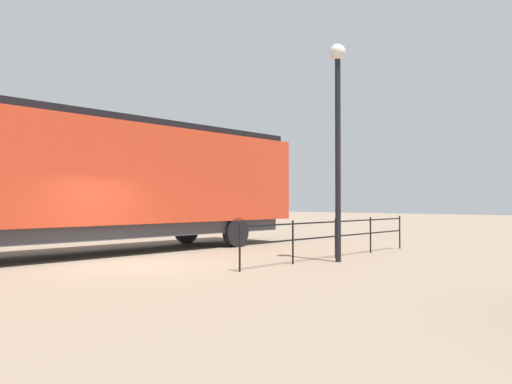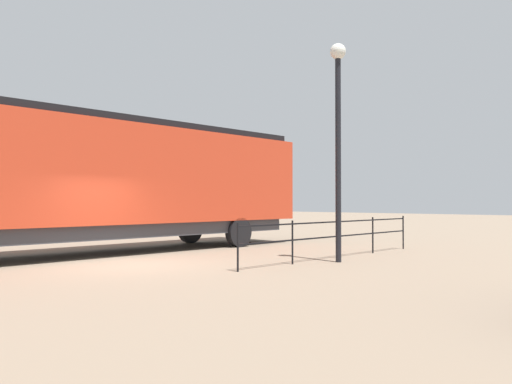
{
  "view_description": "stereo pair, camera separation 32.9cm",
  "coord_description": "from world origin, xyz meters",
  "views": [
    {
      "loc": [
        11.76,
        -7.89,
        1.71
      ],
      "look_at": [
        1.91,
        2.92,
        1.98
      ],
      "focal_mm": 36.17,
      "sensor_mm": 36.0,
      "label": 1
    },
    {
      "loc": [
        12.0,
        -7.67,
        1.71
      ],
      "look_at": [
        1.91,
        2.92,
        1.98
      ],
      "focal_mm": 36.17,
      "sensor_mm": 36.0,
      "label": 2
    }
  ],
  "objects": [
    {
      "name": "ground_plane",
      "position": [
        0.0,
        0.0,
        0.0
      ],
      "size": [
        120.0,
        120.0,
        0.0
      ],
      "primitive_type": "plane",
      "color": "#84705B"
    },
    {
      "name": "locomotive",
      "position": [
        -3.26,
        1.15,
        2.46
      ],
      "size": [
        3.16,
        16.67,
        4.42
      ],
      "color": "red",
      "rests_on": "ground_plane"
    },
    {
      "name": "lamp_post",
      "position": [
        3.66,
        4.45,
        4.08
      ],
      "size": [
        0.45,
        0.45,
        6.19
      ],
      "color": "black",
      "rests_on": "ground_plane"
    },
    {
      "name": "platform_fence",
      "position": [
        3.03,
        5.27,
        0.77
      ],
      "size": [
        0.05,
        8.38,
        1.19
      ],
      "color": "black",
      "rests_on": "ground_plane"
    }
  ]
}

